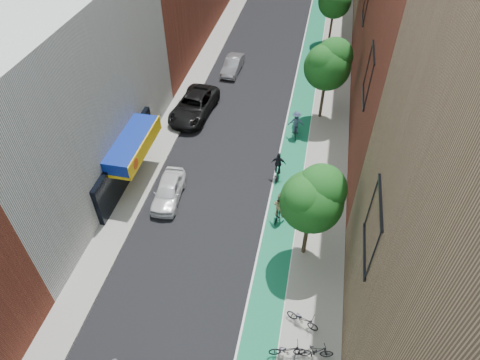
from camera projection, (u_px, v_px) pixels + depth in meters
The scene contains 15 objects.
bike_lane at pixel (302, 102), 36.82m from camera, with size 2.00×68.00×0.01m, color #14714F.
sidewalk_left at pixel (191, 89), 38.24m from camera, with size 2.00×68.00×0.15m, color gray.
sidewalk_right at pixel (332, 105), 36.41m from camera, with size 3.00×68.00×0.15m, color gray.
building_left_white at pixel (50, 98), 26.36m from camera, with size 8.00×20.00×12.00m, color silver.
tree_near at pixel (313, 198), 22.03m from camera, with size 3.40×3.36×6.42m.
tree_mid at pixel (328, 63), 31.81m from camera, with size 3.55×3.53×6.74m.
parked_car_white at pixel (168, 191), 28.00m from camera, with size 1.66×4.13×1.41m, color white.
parked_car_black at pixel (194, 106), 34.97m from camera, with size 2.76×5.99×1.67m, color black.
parked_car_silver at pixel (233, 65), 40.21m from camera, with size 1.40×4.03×1.33m, color #95969D.
cyclist_lane_near at pixel (279, 208), 26.50m from camera, with size 1.01×1.53×2.18m.
cyclist_lane_mid at pixel (278, 168), 29.45m from camera, with size 1.02×1.64×2.06m.
cyclist_lane_far at pixel (296, 125), 32.77m from camera, with size 1.27×1.83×2.17m.
parked_bike_near at pixel (303, 319), 21.50m from camera, with size 0.61×1.75×0.92m, color black.
parked_bike_mid at pixel (316, 352), 20.23m from camera, with size 0.48×1.70×1.02m, color black.
parked_bike_far at pixel (287, 350), 20.33m from camera, with size 0.62×1.78×0.94m, color black.
Camera 1 is at (5.04, -5.77, 20.49)m, focal length 32.00 mm.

